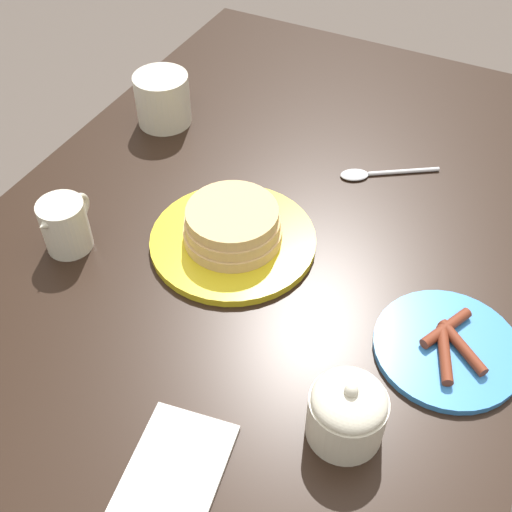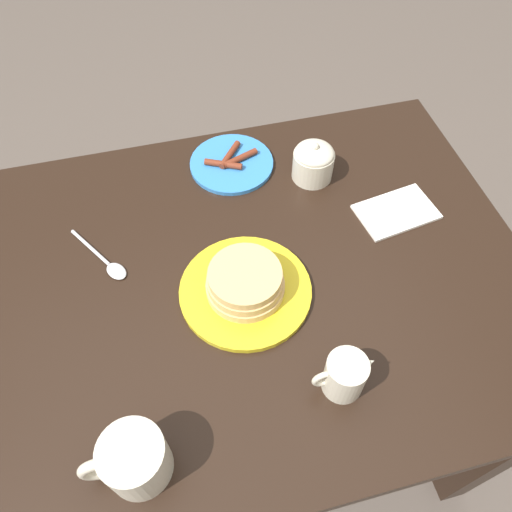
{
  "view_description": "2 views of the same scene",
  "coord_description": "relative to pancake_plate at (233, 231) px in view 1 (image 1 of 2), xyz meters",
  "views": [
    {
      "loc": [
        -0.64,
        -0.29,
        1.39
      ],
      "look_at": [
        -0.09,
        -0.02,
        0.76
      ],
      "focal_mm": 45.0,
      "sensor_mm": 36.0,
      "label": 1
    },
    {
      "loc": [
        0.04,
        0.5,
        1.51
      ],
      "look_at": [
        -0.09,
        -0.02,
        0.76
      ],
      "focal_mm": 35.0,
      "sensor_mm": 36.0,
      "label": 2
    }
  ],
  "objects": [
    {
      "name": "dining_table",
      "position": [
        0.06,
        -0.03,
        -0.15
      ],
      "size": [
        1.22,
        0.82,
        0.73
      ],
      "color": "black",
      "rests_on": "ground_plane"
    },
    {
      "name": "napkin",
      "position": [
        -0.35,
        -0.11,
        -0.02
      ],
      "size": [
        0.17,
        0.12,
        0.01
      ],
      "color": "silver",
      "rests_on": "dining_table"
    },
    {
      "name": "ground_plane",
      "position": [
        0.06,
        -0.03,
        -0.75
      ],
      "size": [
        8.0,
        8.0,
        0.0
      ],
      "primitive_type": "plane",
      "color": "#51473F"
    },
    {
      "name": "coffee_mug",
      "position": [
        0.22,
        0.26,
        0.02
      ],
      "size": [
        0.13,
        0.1,
        0.09
      ],
      "color": "beige",
      "rests_on": "dining_table"
    },
    {
      "name": "pancake_plate",
      "position": [
        0.0,
        0.0,
        0.0
      ],
      "size": [
        0.24,
        0.24,
        0.07
      ],
      "color": "gold",
      "rests_on": "dining_table"
    },
    {
      "name": "side_plate_bacon",
      "position": [
        -0.05,
        -0.33,
        -0.02
      ],
      "size": [
        0.18,
        0.18,
        0.02
      ],
      "color": "#337AC6",
      "rests_on": "dining_table"
    },
    {
      "name": "spoon",
      "position": [
        0.24,
        -0.13,
        -0.02
      ],
      "size": [
        0.1,
        0.15,
        0.01
      ],
      "color": "silver",
      "rests_on": "dining_table"
    },
    {
      "name": "sugar_bowl",
      "position": [
        -0.21,
        -0.25,
        0.02
      ],
      "size": [
        0.09,
        0.09,
        0.09
      ],
      "color": "beige",
      "rests_on": "dining_table"
    },
    {
      "name": "creamer_pitcher",
      "position": [
        -0.11,
        0.21,
        0.02
      ],
      "size": [
        0.1,
        0.07,
        0.09
      ],
      "color": "beige",
      "rests_on": "dining_table"
    }
  ]
}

